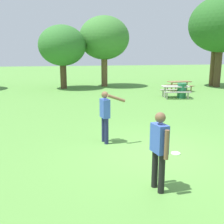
# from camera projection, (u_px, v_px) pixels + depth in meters

# --- Properties ---
(ground_plane) EXTENTS (120.00, 120.00, 0.00)m
(ground_plane) POSITION_uv_depth(u_px,v_px,m) (154.00, 153.00, 7.44)
(ground_plane) COLOR #568E3D
(person_thrower) EXTENTS (0.73, 0.61, 1.64)m
(person_thrower) POSITION_uv_depth(u_px,v_px,m) (105.00, 113.00, 8.11)
(person_thrower) COLOR #1E234C
(person_thrower) RESTS_ON ground
(person_catcher) EXTENTS (0.27, 0.61, 1.64)m
(person_catcher) POSITION_uv_depth(u_px,v_px,m) (159.00, 146.00, 5.22)
(person_catcher) COLOR black
(person_catcher) RESTS_ON ground
(frisbee) EXTENTS (0.26, 0.26, 0.03)m
(frisbee) POSITION_uv_depth(u_px,v_px,m) (176.00, 153.00, 7.37)
(frisbee) COLOR white
(frisbee) RESTS_ON ground
(picnic_table_near) EXTENTS (1.97, 1.75, 0.77)m
(picnic_table_near) POSITION_uv_depth(u_px,v_px,m) (175.00, 89.00, 16.83)
(picnic_table_near) COLOR #B2ADA3
(picnic_table_near) RESTS_ON ground
(picnic_table_far) EXTENTS (1.81, 1.55, 0.77)m
(picnic_table_far) POSITION_uv_depth(u_px,v_px,m) (179.00, 84.00, 19.84)
(picnic_table_far) COLOR olive
(picnic_table_far) RESTS_ON ground
(trash_can_further_along) EXTENTS (0.59, 0.59, 0.96)m
(trash_can_further_along) POSITION_uv_depth(u_px,v_px,m) (182.00, 91.00, 16.75)
(trash_can_further_along) COLOR #1E663D
(trash_can_further_along) RESTS_ON ground
(tree_broad_center) EXTENTS (3.77, 3.77, 5.05)m
(tree_broad_center) POSITION_uv_depth(u_px,v_px,m) (62.00, 46.00, 20.86)
(tree_broad_center) COLOR #4C3823
(tree_broad_center) RESTS_ON ground
(tree_far_right) EXTENTS (4.27, 4.27, 5.94)m
(tree_far_right) POSITION_uv_depth(u_px,v_px,m) (104.00, 38.00, 22.24)
(tree_far_right) COLOR brown
(tree_far_right) RESTS_ON ground
(tree_slender_mid) EXTENTS (5.32, 5.32, 7.43)m
(tree_slender_mid) POSITION_uv_depth(u_px,v_px,m) (221.00, 25.00, 21.55)
(tree_slender_mid) COLOR #4C3823
(tree_slender_mid) RESTS_ON ground
(tree_back_left) EXTENTS (3.48, 3.48, 6.05)m
(tree_back_left) POSITION_uv_depth(u_px,v_px,m) (216.00, 34.00, 22.58)
(tree_back_left) COLOR brown
(tree_back_left) RESTS_ON ground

